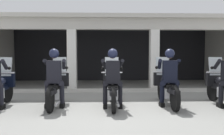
# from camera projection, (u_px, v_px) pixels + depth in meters

# --- Properties ---
(ground_plane) EXTENTS (80.00, 80.00, 0.00)m
(ground_plane) POSITION_uv_depth(u_px,v_px,m) (110.00, 89.00, 9.44)
(ground_plane) COLOR gray
(station_building) EXTENTS (10.88, 3.99, 2.99)m
(station_building) POSITION_uv_depth(u_px,v_px,m) (112.00, 44.00, 11.16)
(station_building) COLOR black
(station_building) RESTS_ON ground
(kerb_strip) EXTENTS (10.38, 0.24, 0.12)m
(kerb_strip) POSITION_uv_depth(u_px,v_px,m) (114.00, 90.00, 8.78)
(kerb_strip) COLOR #B7B5AD
(kerb_strip) RESTS_ON ground
(motorcycle_left) EXTENTS (0.62, 2.04, 1.35)m
(motorcycle_left) POSITION_uv_depth(u_px,v_px,m) (57.00, 88.00, 6.51)
(motorcycle_left) COLOR black
(motorcycle_left) RESTS_ON ground
(police_officer_left) EXTENTS (0.63, 0.61, 1.58)m
(police_officer_left) POSITION_uv_depth(u_px,v_px,m) (54.00, 73.00, 6.20)
(police_officer_left) COLOR black
(police_officer_left) RESTS_ON ground
(motorcycle_center) EXTENTS (0.62, 2.04, 1.35)m
(motorcycle_center) POSITION_uv_depth(u_px,v_px,m) (112.00, 88.00, 6.45)
(motorcycle_center) COLOR black
(motorcycle_center) RESTS_ON ground
(police_officer_center) EXTENTS (0.63, 0.61, 1.58)m
(police_officer_center) POSITION_uv_depth(u_px,v_px,m) (113.00, 73.00, 6.14)
(police_officer_center) COLOR black
(police_officer_center) RESTS_ON ground
(motorcycle_right) EXTENTS (0.62, 2.04, 1.35)m
(motorcycle_right) POSITION_uv_depth(u_px,v_px,m) (166.00, 87.00, 6.63)
(motorcycle_right) COLOR black
(motorcycle_right) RESTS_ON ground
(police_officer_right) EXTENTS (0.63, 0.61, 1.58)m
(police_officer_right) POSITION_uv_depth(u_px,v_px,m) (169.00, 73.00, 6.32)
(police_officer_right) COLOR black
(police_officer_right) RESTS_ON ground
(motorcycle_far_right) EXTENTS (0.62, 2.04, 1.35)m
(motorcycle_far_right) POSITION_uv_depth(u_px,v_px,m) (223.00, 87.00, 6.52)
(motorcycle_far_right) COLOR black
(motorcycle_far_right) RESTS_ON ground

